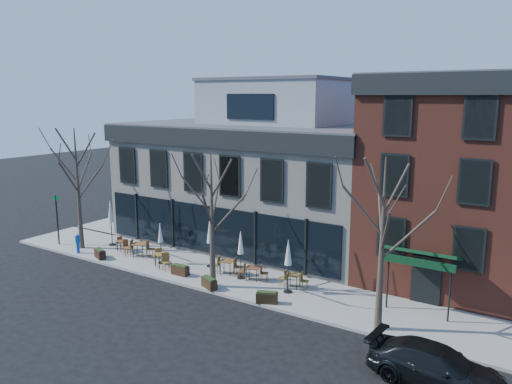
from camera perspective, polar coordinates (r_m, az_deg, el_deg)
The scene contains 26 objects.
ground at distance 31.65m, azimuth -4.92°, elevation -7.65°, with size 120.00×120.00×0.00m, color black.
sidewalk_front at distance 28.17m, azimuth -2.32°, elevation -9.84°, with size 33.50×4.70×0.15m, color gray.
sidewalk_side at distance 43.15m, azimuth -11.91°, elevation -2.69°, with size 4.50×12.00×0.15m, color gray.
corner_building at distance 34.52m, azimuth 0.20°, elevation 2.03°, with size 18.39×10.39×11.10m.
red_brick_building at distance 29.49m, azimuth 21.77°, elevation 1.51°, with size 8.20×11.78×11.18m.
tree_corner at distance 34.33m, azimuth -19.68°, elevation 0.53°, with size 3.93×3.98×7.92m.
tree_mid at distance 25.85m, azimuth -5.05°, elevation -3.15°, with size 3.50×3.55×7.04m.
tree_right at distance 21.64m, azimuth 14.22°, elevation -5.62°, with size 3.72×3.77×7.48m.
sign_pole at distance 36.18m, azimuth -21.78°, elevation -2.62°, with size 0.50×0.10×3.40m.
parked_sedan at distance 19.62m, azimuth 19.97°, elevation -18.25°, with size 1.98×4.87×1.41m, color black.
call_box at distance 34.02m, azimuth -19.71°, elevation -5.50°, with size 0.25×0.25×1.26m.
cafe_set_0 at distance 33.68m, azimuth -15.00°, elevation -5.80°, with size 1.65×0.87×0.85m.
cafe_set_1 at distance 32.27m, azimuth -13.15°, elevation -6.27°, with size 1.99×1.22×1.03m.
cafe_set_2 at distance 30.07m, azimuth -10.69°, elevation -7.47°, with size 1.94×1.24×1.01m.
cafe_set_3 at distance 28.49m, azimuth -3.34°, elevation -8.39°, with size 1.89×0.95×0.97m.
cafe_set_4 at distance 27.55m, azimuth -0.36°, elevation -9.12°, with size 1.76×0.99×0.91m.
cafe_set_5 at distance 26.65m, azimuth 4.29°, elevation -9.91°, with size 1.69×0.77×0.87m.
umbrella_0 at distance 34.73m, azimuth -16.28°, elevation -2.44°, with size 0.49×0.49×3.04m.
umbrella_1 at distance 30.38m, azimuth -10.88°, elevation -4.85°, with size 0.40×0.40×2.48m.
umbrella_2 at distance 29.33m, azimuth -5.32°, elevation -4.89°, with size 0.44×0.44×2.75m.
umbrella_3 at distance 27.40m, azimuth -1.76°, elevation -6.12°, with size 0.43×0.43×2.67m.
umbrella_4 at distance 25.49m, azimuth 3.70°, elevation -7.24°, with size 0.45×0.45×2.80m.
planter_0 at distance 32.66m, azimuth -17.41°, elevation -6.73°, with size 1.12×0.77×0.58m.
planter_1 at distance 28.70m, azimuth -8.67°, elevation -8.79°, with size 1.05×0.44×0.58m.
planter_2 at distance 26.66m, azimuth -5.38°, elevation -10.28°, with size 1.11×0.78×0.58m.
planter_3 at distance 24.77m, azimuth 1.26°, elevation -11.94°, with size 1.12×0.80×0.58m.
Camera 1 is at (18.46, -23.66, 10.06)m, focal length 35.00 mm.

